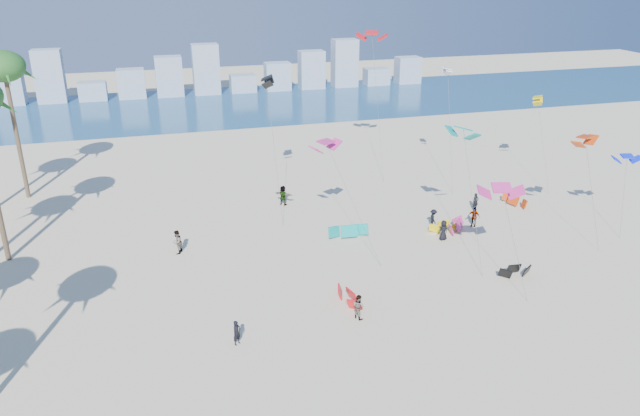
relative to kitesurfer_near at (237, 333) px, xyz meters
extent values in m
plane|color=beige|center=(4.68, -7.10, -0.79)|extent=(220.00, 220.00, 0.00)
plane|color=navy|center=(4.68, 64.90, -0.79)|extent=(220.00, 220.00, 0.00)
imported|color=black|center=(0.00, 0.00, 0.00)|extent=(0.69, 0.65, 1.58)
imported|color=gray|center=(7.94, 0.76, 0.05)|extent=(0.94, 1.02, 1.68)
imported|color=black|center=(18.55, 10.06, 0.06)|extent=(0.90, 0.65, 1.71)
imported|color=gray|center=(22.34, 11.86, 0.10)|extent=(1.04, 1.05, 1.78)
imported|color=black|center=(18.85, 12.60, 0.03)|extent=(0.78, 1.15, 1.65)
imported|color=gray|center=(7.52, 21.21, 0.15)|extent=(1.72, 1.53, 1.89)
imported|color=black|center=(24.35, 15.18, 0.02)|extent=(0.61, 0.42, 1.62)
imported|color=gray|center=(-2.69, 13.46, 0.17)|extent=(1.06, 1.16, 1.92)
cylinder|color=#595959|center=(10.62, 9.96, 3.38)|extent=(2.71, 5.91, 8.35)
cylinder|color=#595959|center=(18.70, 6.22, 4.07)|extent=(0.36, 5.39, 9.74)
cylinder|color=#595959|center=(29.18, 6.19, 3.57)|extent=(0.92, 2.69, 8.72)
cylinder|color=#595959|center=(6.49, 19.41, 5.09)|extent=(0.08, 5.95, 11.78)
cylinder|color=#595959|center=(24.43, 21.28, 5.07)|extent=(0.22, 3.54, 11.73)
cylinder|color=#595959|center=(33.49, 7.45, 2.40)|extent=(1.18, 2.18, 6.40)
cylinder|color=#595959|center=(18.96, 26.97, 6.50)|extent=(0.25, 4.33, 14.60)
cylinder|color=#595959|center=(33.84, 19.37, 3.47)|extent=(0.95, 5.22, 8.54)
cylinder|color=#595959|center=(19.00, 0.87, 2.93)|extent=(1.40, 2.57, 7.46)
cylinder|color=brown|center=(-15.97, 29.90, 5.51)|extent=(0.40, 0.40, 12.61)
ellipsoid|color=#215D24|center=(-15.97, 29.90, 11.82)|extent=(3.80, 3.80, 2.85)
cube|color=#9EADBF|center=(-24.92, 74.90, 2.51)|extent=(4.40, 3.00, 6.60)
cube|color=#9EADBF|center=(-18.72, 74.90, 3.41)|extent=(4.40, 3.00, 8.40)
cube|color=#9EADBF|center=(-12.52, 74.90, 0.71)|extent=(4.40, 3.00, 3.00)
cube|color=#9EADBF|center=(-6.32, 74.90, 1.61)|extent=(4.40, 3.00, 4.80)
cube|color=#9EADBF|center=(-0.12, 74.90, 2.51)|extent=(4.40, 3.00, 6.60)
cube|color=#9EADBF|center=(6.08, 74.90, 3.41)|extent=(4.40, 3.00, 8.40)
cube|color=#9EADBF|center=(12.28, 74.90, 0.71)|extent=(4.40, 3.00, 3.00)
cube|color=#9EADBF|center=(18.48, 74.90, 1.61)|extent=(4.40, 3.00, 4.80)
cube|color=#9EADBF|center=(24.68, 74.90, 2.51)|extent=(4.40, 3.00, 6.60)
cube|color=#9EADBF|center=(30.88, 74.90, 3.41)|extent=(4.40, 3.00, 8.40)
cube|color=#9EADBF|center=(37.08, 74.90, 0.71)|extent=(4.40, 3.00, 3.00)
cube|color=#9EADBF|center=(43.28, 74.90, 1.61)|extent=(4.40, 3.00, 4.80)
camera|label=1|loc=(-3.54, -30.98, 20.68)|focal=34.11mm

